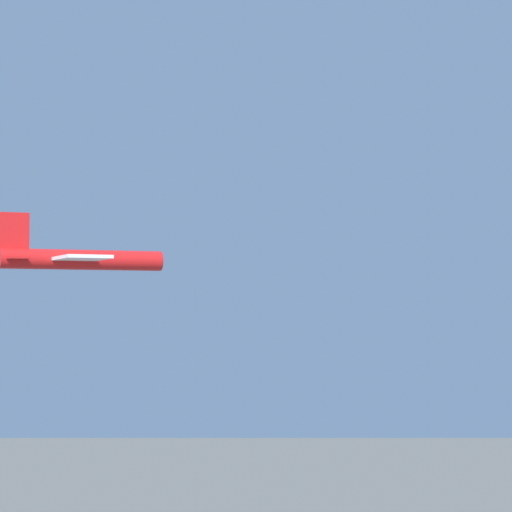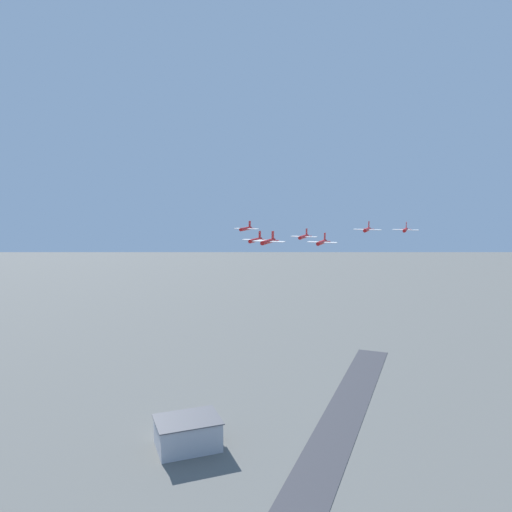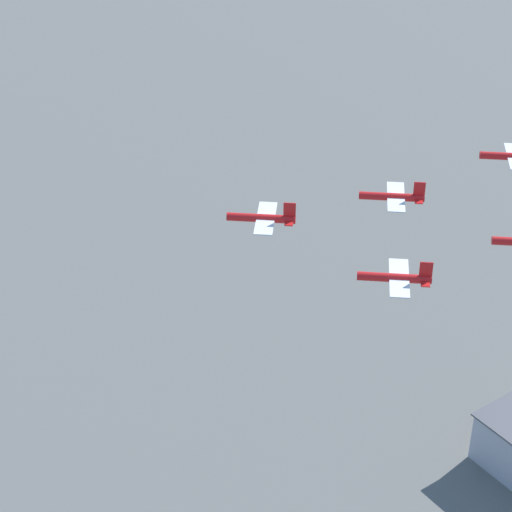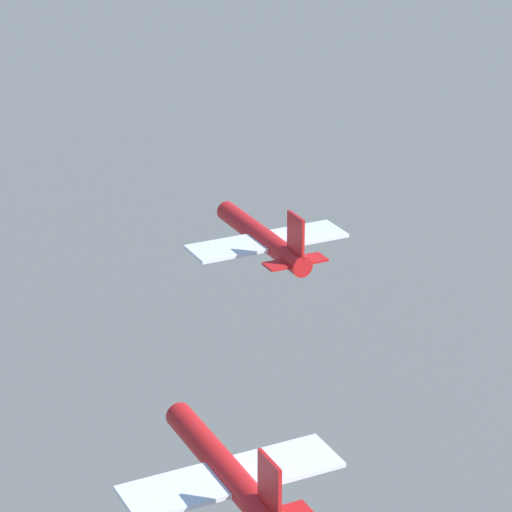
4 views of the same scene
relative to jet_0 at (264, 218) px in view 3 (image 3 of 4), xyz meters
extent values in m
cylinder|color=red|center=(0.26, 0.30, -0.05)|extent=(7.36, 8.16, 1.20)
cube|color=white|center=(-0.17, -0.20, -0.05)|extent=(8.60, 7.99, 0.20)
cube|color=red|center=(-2.40, -2.73, 1.45)|extent=(1.26, 1.41, 2.39)
cube|color=red|center=(-2.40, -2.73, -0.05)|extent=(3.41, 3.20, 0.13)
cylinder|color=red|center=(-20.34, -6.52, -1.66)|extent=(7.36, 8.16, 1.20)
cube|color=white|center=(-20.77, -7.01, -1.66)|extent=(8.60, 7.99, 0.20)
cube|color=red|center=(-22.99, -9.55, -0.17)|extent=(1.26, 1.41, 2.39)
cube|color=red|center=(-22.99, -9.55, -1.66)|extent=(3.41, 3.20, 0.13)
cylinder|color=red|center=(-3.79, -21.02, -1.69)|extent=(7.36, 8.16, 1.20)
cube|color=white|center=(-4.22, -21.51, -1.69)|extent=(8.60, 7.99, 0.20)
cube|color=red|center=(-6.44, -24.05, -0.19)|extent=(1.26, 1.41, 2.39)
cube|color=red|center=(-6.44, -24.05, -1.69)|extent=(3.41, 3.20, 0.13)
cylinder|color=red|center=(-7.84, -42.33, 0.46)|extent=(7.36, 8.16, 1.20)
camera|label=1|loc=(41.13, -59.59, -3.28)|focal=85.00mm
camera|label=2|loc=(52.09, 130.36, 13.75)|focal=35.00mm
camera|label=3|loc=(-98.46, 71.83, 71.73)|focal=70.00mm
camera|label=4|loc=(-58.90, -23.95, 25.13)|focal=85.00mm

